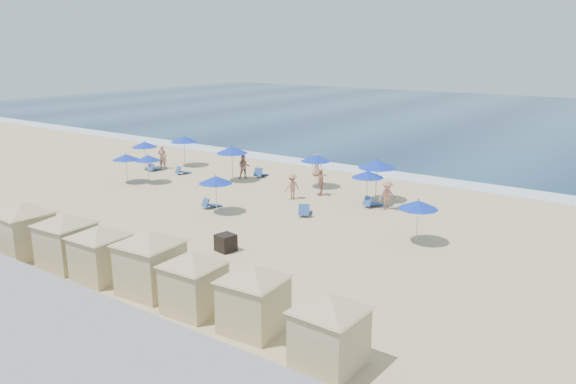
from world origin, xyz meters
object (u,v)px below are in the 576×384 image
object	(u,v)px
cabana_6	(330,322)
umbrella_9	(418,205)
cabana_3	(150,254)
umbrella_2	(184,139)
cabana_4	(193,274)
beachgoer_0	(162,157)
umbrella_3	(148,158)
umbrella_4	(232,150)
umbrella_6	(316,158)
beachgoer_4	(317,165)
umbrella_0	(144,144)
umbrella_7	(377,164)
beachgoer_1	(244,167)
umbrella_8	(368,174)
beachgoer_3	(387,195)
cabana_0	(24,222)
beachgoer_2	(321,182)
beachgoer_5	(292,186)
umbrella_5	(216,180)
cabana_5	(253,290)
cabana_2	(100,246)
umbrella_1	(126,157)
trash_bin	(226,243)
cabana_1	(66,233)

from	to	relation	value
cabana_6	umbrella_9	world-z (taller)	cabana_6
cabana_3	umbrella_2	distance (m)	24.59
cabana_4	beachgoer_0	world-z (taller)	cabana_4
umbrella_2	umbrella_3	distance (m)	6.16
umbrella_4	umbrella_9	distance (m)	16.92
umbrella_6	beachgoer_4	distance (m)	3.77
umbrella_0	umbrella_7	size ratio (longest dim) A/B	0.85
umbrella_0	beachgoer_1	size ratio (longest dim) A/B	1.31
beachgoer_4	umbrella_7	bearing A→B (deg)	137.79
beachgoer_1	beachgoer_4	size ratio (longest dim) A/B	1.03
cabana_6	cabana_4	bearing A→B (deg)	177.67
umbrella_8	beachgoer_3	distance (m)	1.82
cabana_0	beachgoer_2	world-z (taller)	cabana_0
cabana_3	umbrella_6	bearing A→B (deg)	102.50
umbrella_4	umbrella_8	size ratio (longest dim) A/B	1.16
umbrella_7	beachgoer_3	bearing A→B (deg)	-44.73
umbrella_0	umbrella_7	world-z (taller)	umbrella_7
umbrella_0	beachgoer_5	world-z (taller)	umbrella_0
cabana_4	cabana_6	world-z (taller)	cabana_6
umbrella_5	umbrella_7	size ratio (longest dim) A/B	0.84
cabana_6	beachgoer_3	xyz separation A→B (m)	(-6.10, 16.52, -0.59)
umbrella_2	beachgoer_2	world-z (taller)	umbrella_2
cabana_5	umbrella_2	xyz separation A→B (m)	(-21.93, 18.10, 0.73)
cabana_2	umbrella_6	distance (m)	18.65
cabana_4	umbrella_4	distance (m)	20.79
cabana_4	beachgoer_0	distance (m)	25.82
beachgoer_2	beachgoer_5	xyz separation A→B (m)	(-1.00, -1.83, -0.05)
umbrella_1	umbrella_7	bearing A→B (deg)	19.94
beachgoer_1	umbrella_8	bearing A→B (deg)	-43.40
cabana_6	umbrella_1	world-z (taller)	cabana_6
umbrella_7	umbrella_8	size ratio (longest dim) A/B	1.21
umbrella_6	trash_bin	bearing A→B (deg)	-75.72
umbrella_5	beachgoer_1	xyz separation A→B (m)	(-4.33, 7.67, -1.10)
cabana_0	cabana_1	distance (m)	2.78
umbrella_0	umbrella_9	size ratio (longest dim) A/B	1.02
umbrella_4	umbrella_3	bearing A→B (deg)	-138.00
umbrella_6	beachgoer_1	xyz separation A→B (m)	(-5.73, -0.89, -1.18)
cabana_2	umbrella_7	world-z (taller)	umbrella_7
beachgoer_4	cabana_2	bearing A→B (deg)	84.69
cabana_1	umbrella_4	xyz separation A→B (m)	(-4.91, 16.69, 0.72)
cabana_0	beachgoer_5	bearing A→B (deg)	74.70
umbrella_5	beachgoer_0	distance (m)	13.61
beachgoer_3	beachgoer_4	xyz separation A→B (m)	(-8.37, 5.20, -0.02)
umbrella_2	cabana_2	bearing A→B (deg)	-52.84
umbrella_0	umbrella_1	world-z (taller)	umbrella_0
cabana_1	umbrella_2	distance (m)	21.77
umbrella_3	beachgoer_5	distance (m)	11.15
umbrella_4	umbrella_6	distance (m)	6.26
umbrella_8	beachgoer_1	world-z (taller)	umbrella_8
umbrella_8	beachgoer_4	bearing A→B (deg)	144.03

